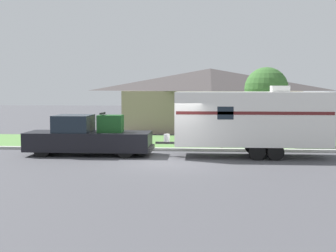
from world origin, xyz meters
name	(u,v)px	position (x,y,z in m)	size (l,w,h in m)	color
ground_plane	(172,163)	(0.00, 0.00, 0.00)	(120.00, 120.00, 0.00)	#47474C
curb_strip	(177,149)	(0.00, 3.75, 0.07)	(80.00, 0.30, 0.14)	#ADADA8
lawn_strip	(181,142)	(0.00, 7.40, 0.01)	(80.00, 7.00, 0.03)	#568442
house_across_street	(210,98)	(1.82, 15.48, 2.37)	(13.13, 7.67, 4.58)	gray
pickup_truck	(87,137)	(-4.14, 1.98, 0.84)	(5.95, 1.93, 2.02)	black
travel_trailer	(252,119)	(3.52, 1.98, 1.76)	(7.90, 2.31, 3.26)	black
mailbox	(222,129)	(2.28, 4.73, 1.01)	(0.48, 0.20, 1.31)	brown
tree_in_yard	(266,89)	(4.76, 6.50, 3.08)	(2.40, 2.40, 4.30)	brown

